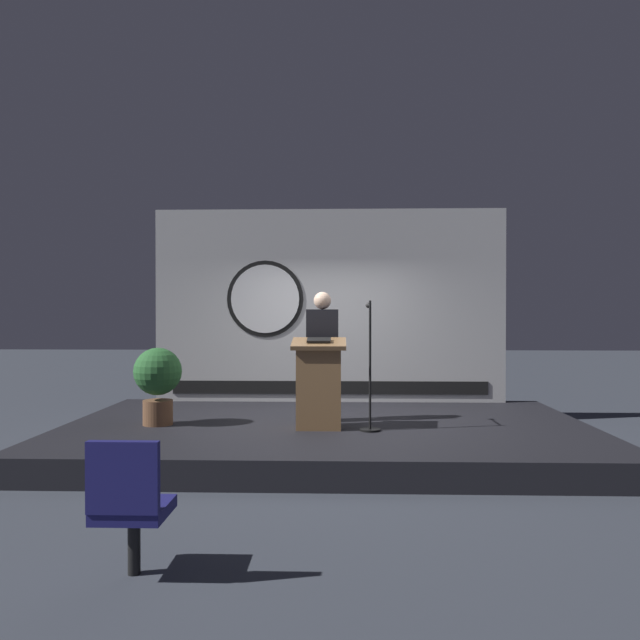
# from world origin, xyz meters

# --- Properties ---
(ground_plane) EXTENTS (40.00, 40.00, 0.00)m
(ground_plane) POSITION_xyz_m (0.00, 0.00, 0.00)
(ground_plane) COLOR #383D47
(stage_platform) EXTENTS (6.40, 4.00, 0.30)m
(stage_platform) POSITION_xyz_m (0.00, 0.00, 0.15)
(stage_platform) COLOR black
(stage_platform) RESTS_ON ground
(banner_display) EXTENTS (5.35, 0.12, 2.95)m
(banner_display) POSITION_xyz_m (-0.03, 1.85, 1.76)
(banner_display) COLOR silver
(banner_display) RESTS_ON stage_platform
(podium) EXTENTS (0.64, 0.50, 1.07)m
(podium) POSITION_xyz_m (-0.09, -0.36, 0.83)
(podium) COLOR olive
(podium) RESTS_ON stage_platform
(speaker_person) EXTENTS (0.40, 0.26, 1.63)m
(speaker_person) POSITION_xyz_m (-0.06, 0.12, 1.13)
(speaker_person) COLOR black
(speaker_person) RESTS_ON stage_platform
(microphone_stand) EXTENTS (0.24, 0.60, 1.51)m
(microphone_stand) POSITION_xyz_m (0.51, -0.45, 0.84)
(microphone_stand) COLOR black
(microphone_stand) RESTS_ON stage_platform
(potted_plant) EXTENTS (0.58, 0.58, 0.94)m
(potted_plant) POSITION_xyz_m (-2.06, -0.20, 0.87)
(potted_plant) COLOR brown
(potted_plant) RESTS_ON stage_platform
(audience_chair_left) EXTENTS (0.44, 0.45, 0.89)m
(audience_chair_left) POSITION_xyz_m (-1.15, -3.87, 0.49)
(audience_chair_left) COLOR black
(audience_chair_left) RESTS_ON ground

